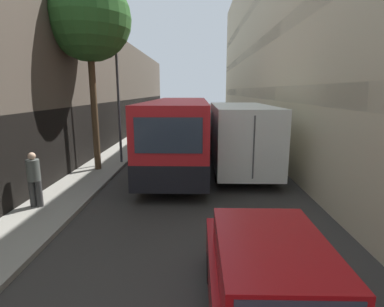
# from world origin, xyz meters

# --- Properties ---
(ground_plane) EXTENTS (150.00, 150.00, 0.00)m
(ground_plane) POSITION_xyz_m (0.00, 15.00, 0.00)
(ground_plane) COLOR #33302D
(sidewalk_left) EXTENTS (1.94, 60.00, 0.14)m
(sidewalk_left) POSITION_xyz_m (-4.42, 15.00, 0.07)
(sidewalk_left) COLOR gray
(sidewalk_left) RESTS_ON ground_plane
(building_left_shopfront) EXTENTS (2.40, 60.00, 7.34)m
(building_left_shopfront) POSITION_xyz_m (-6.49, 15.00, 3.34)
(building_left_shopfront) COLOR #51473D
(building_left_shopfront) RESTS_ON ground_plane
(building_right_apartment) EXTENTS (2.40, 60.00, 13.92)m
(building_right_apartment) POSITION_xyz_m (5.21, 15.00, 6.93)
(building_right_apartment) COLOR beige
(building_right_apartment) RESTS_ON ground_plane
(car_hatchback) EXTENTS (1.81, 4.36, 1.51)m
(car_hatchback) POSITION_xyz_m (1.22, 5.16, 0.76)
(car_hatchback) COLOR #9E0F14
(car_hatchback) RESTS_ON ground_plane
(bus) EXTENTS (2.58, 10.61, 3.18)m
(bus) POSITION_xyz_m (-0.77, 15.53, 1.68)
(bus) COLOR red
(bus) RESTS_ON ground_plane
(box_truck) EXTENTS (2.45, 8.88, 3.00)m
(box_truck) POSITION_xyz_m (2.05, 15.56, 1.61)
(box_truck) COLOR silver
(box_truck) RESTS_ON ground_plane
(panel_van) EXTENTS (1.82, 4.15, 1.90)m
(panel_van) POSITION_xyz_m (-0.80, 28.85, 1.06)
(panel_van) COLOR #BCBCC1
(panel_van) RESTS_ON ground_plane
(pedestrian) EXTENTS (0.39, 0.38, 1.69)m
(pedestrian) POSITION_xyz_m (-4.82, 9.84, 1.05)
(pedestrian) COLOR #383838
(pedestrian) RESTS_ON sidewalk_left
(street_lamp) EXTENTS (0.36, 0.80, 6.54)m
(street_lamp) POSITION_xyz_m (-3.70, 15.75, 4.70)
(street_lamp) COLOR #38383D
(street_lamp) RESTS_ON sidewalk_left
(street_tree_left) EXTENTS (3.52, 3.52, 8.19)m
(street_tree_left) POSITION_xyz_m (-4.42, 14.38, 6.54)
(street_tree_left) COLOR #4C3823
(street_tree_left) RESTS_ON sidewalk_left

